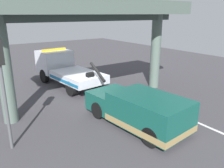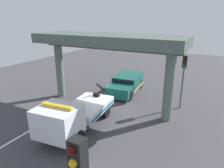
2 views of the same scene
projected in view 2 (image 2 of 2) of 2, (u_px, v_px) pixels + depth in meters
The scene contains 8 objects.
ground_plane at pixel (104, 109), 16.15m from camera, with size 60.00×40.00×0.10m, color #423F44.
lane_stripe_west at pixel (111, 83), 22.28m from camera, with size 2.60×0.16×0.01m, color silver.
lane_stripe_mid at pixel (78, 103), 17.25m from camera, with size 2.60×0.16×0.01m, color silver.
lane_stripe_east at pixel (18, 138), 12.23m from camera, with size 2.60×0.16×0.01m, color silver.
tow_truck_white at pixel (73, 115), 12.46m from camera, with size 7.34×2.98×2.46m.
towed_van_green at pixel (126, 84), 19.59m from camera, with size 5.39×2.68×1.58m.
overpass_structure at pixel (107, 45), 15.03m from camera, with size 3.60×11.63×5.73m.
traffic_light_near at pixel (184, 71), 15.28m from camera, with size 0.39×0.32×4.22m.
Camera 2 is at (12.65, 7.51, 6.93)m, focal length 32.46 mm.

